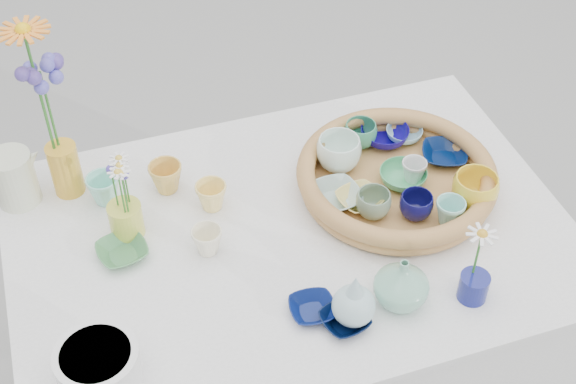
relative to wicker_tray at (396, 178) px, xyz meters
name	(u,v)px	position (x,y,z in m)	size (l,w,h in m)	color
wicker_tray	(396,178)	(0.00, 0.00, 0.00)	(0.47, 0.47, 0.08)	#A06534
tray_ceramic_0	(385,135)	(0.04, 0.16, 0.00)	(0.12, 0.12, 0.04)	#0D056B
tray_ceramic_1	(444,155)	(0.15, 0.05, -0.01)	(0.11, 0.11, 0.03)	#041540
tray_ceramic_2	(475,191)	(0.14, -0.12, 0.02)	(0.11, 0.11, 0.08)	yellow
tray_ceramic_3	(403,177)	(0.02, 0.00, 0.00)	(0.11, 0.11, 0.04)	#48A86D
tray_ceramic_4	(373,204)	(-0.09, -0.07, 0.01)	(0.08, 0.08, 0.06)	slate
tray_ceramic_5	(335,197)	(-0.16, -0.01, -0.01)	(0.12, 0.12, 0.03)	#9CBAB2
tray_ceramic_6	(339,153)	(-0.11, 0.10, 0.02)	(0.11, 0.11, 0.09)	white
tray_ceramic_7	(414,171)	(0.05, 0.00, 0.01)	(0.06, 0.06, 0.06)	silver
tray_ceramic_8	(404,134)	(0.09, 0.15, -0.01)	(0.09, 0.09, 0.03)	#8BC3D4
tray_ceramic_9	(416,206)	(0.00, -0.11, 0.01)	(0.08, 0.08, 0.06)	#0C0C47
tray_ceramic_10	(360,199)	(-0.11, -0.03, -0.01)	(0.10, 0.10, 0.02)	#E6CF68
tray_ceramic_11	(450,212)	(0.06, -0.15, 0.01)	(0.07, 0.07, 0.06)	#8AD2C6
tray_ceramic_12	(360,134)	(-0.02, 0.16, 0.01)	(0.08, 0.08, 0.06)	#358663
loose_ceramic_0	(166,178)	(-0.52, 0.18, 0.00)	(0.08, 0.08, 0.07)	#E1B04E
loose_ceramic_1	(211,196)	(-0.43, 0.08, 0.00)	(0.07, 0.07, 0.07)	#FFDE78
loose_ceramic_2	(122,252)	(-0.65, 0.00, -0.03)	(0.11, 0.11, 0.03)	#478651
loose_ceramic_3	(207,241)	(-0.47, -0.05, -0.01)	(0.07, 0.07, 0.06)	#F9F1CD
loose_ceramic_4	(312,309)	(-0.31, -0.28, -0.03)	(0.10, 0.10, 0.02)	#08154E
loose_ceramic_5	(104,189)	(-0.66, 0.18, 0.00)	(0.08, 0.08, 0.07)	#8DE5CF
loose_ceramic_6	(345,320)	(-0.26, -0.33, -0.03)	(0.10, 0.10, 0.02)	black
fluted_bowl	(99,366)	(-0.75, -0.30, 0.00)	(0.16, 0.16, 0.08)	silver
bud_vase_paleblue	(354,298)	(-0.24, -0.33, 0.03)	(0.09, 0.09, 0.14)	#A3C6CB
bud_vase_seafoam	(402,282)	(-0.13, -0.31, 0.02)	(0.12, 0.12, 0.12)	#7BB89C
bud_vase_cobalt	(473,287)	(0.02, -0.35, -0.01)	(0.06, 0.06, 0.06)	navy
single_daisy	(477,254)	(0.02, -0.34, 0.08)	(0.07, 0.07, 0.13)	white
tall_vase_yellow	(65,169)	(-0.74, 0.25, 0.03)	(0.07, 0.07, 0.13)	gold
gerbera	(40,93)	(-0.75, 0.25, 0.25)	(0.13, 0.13, 0.33)	orange
hydrangea	(49,110)	(-0.74, 0.26, 0.20)	(0.08, 0.08, 0.28)	#503D96
white_pitcher	(14,178)	(-0.85, 0.25, 0.03)	(0.14, 0.10, 0.13)	beige
daisy_cup	(126,220)	(-0.63, 0.06, 0.00)	(0.08, 0.08, 0.08)	#CBCF47
daisy_posy	(119,185)	(-0.63, 0.06, 0.11)	(0.08, 0.08, 0.13)	white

